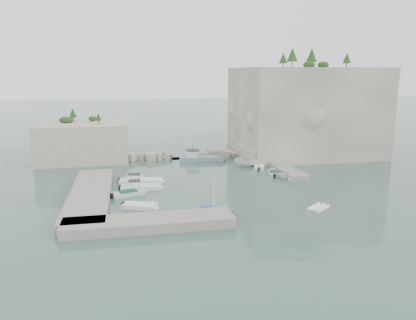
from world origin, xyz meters
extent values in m
plane|color=#3F5E53|center=(0.00, 0.00, 0.00)|extent=(400.00, 400.00, 0.00)
cube|color=beige|center=(23.00, 23.00, 8.50)|extent=(26.00, 22.00, 17.00)
cube|color=beige|center=(13.00, 18.00, 1.25)|extent=(8.00, 10.00, 2.50)
cube|color=beige|center=(-20.00, 25.00, 3.50)|extent=(16.00, 14.00, 7.00)
cube|color=#9E9689|center=(-17.00, -1.00, 0.55)|extent=(5.00, 24.00, 1.10)
cube|color=#9E9689|center=(-10.00, -12.50, 0.55)|extent=(18.00, 4.00, 1.10)
cube|color=#9E9689|center=(13.50, 10.00, 0.40)|extent=(3.00, 16.00, 0.80)
cube|color=beige|center=(-1.00, 22.00, 0.70)|extent=(28.00, 3.00, 1.40)
imported|color=silver|center=(-2.56, -10.33, 0.00)|extent=(5.61, 4.36, 1.06)
imported|color=white|center=(11.99, 3.77, 0.00)|extent=(3.91, 3.51, 1.84)
imported|color=white|center=(8.60, 12.93, 0.00)|extent=(5.21, 2.83, 1.90)
cylinder|color=white|center=(-2.56, -10.33, 2.63)|extent=(0.10, 0.10, 4.20)
cone|color=#1E4219|center=(18.00, 18.00, 19.27)|extent=(1.96, 1.96, 2.45)
cone|color=#1E4219|center=(26.00, 27.00, 19.60)|extent=(2.24, 2.24, 2.80)
cone|color=#1E4219|center=(30.00, 20.00, 18.82)|extent=(1.57, 1.57, 1.96)
cone|color=#1E4219|center=(21.00, 30.00, 19.08)|extent=(1.79, 1.79, 2.24)
cone|color=#1E4219|center=(-22.00, 27.00, 8.62)|extent=(1.40, 1.40, 1.75)
cone|color=#1E4219|center=(-17.00, 22.00, 8.30)|extent=(1.12, 1.12, 1.40)
camera|label=1|loc=(-11.78, -53.42, 16.19)|focal=35.00mm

